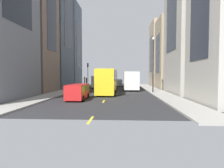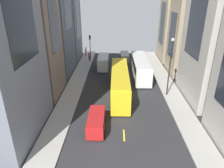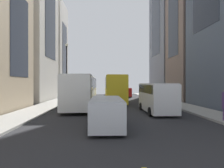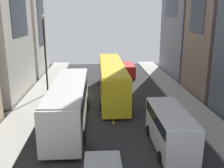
% 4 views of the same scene
% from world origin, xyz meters
% --- Properties ---
extents(ground_plane, '(41.94, 41.94, 0.00)m').
position_xyz_m(ground_plane, '(0.00, 0.00, 0.00)').
color(ground_plane, '#28282B').
extents(sidewalk_west, '(2.79, 44.00, 0.15)m').
position_xyz_m(sidewalk_west, '(-7.57, 0.00, 0.07)').
color(sidewalk_west, '#9E9B93').
rests_on(sidewalk_west, ground).
extents(sidewalk_east, '(2.79, 44.00, 0.15)m').
position_xyz_m(sidewalk_east, '(7.57, 0.00, 0.07)').
color(sidewalk_east, '#9E9B93').
rests_on(sidewalk_east, ground).
extents(lane_stripe_2, '(0.16, 2.00, 0.01)m').
position_xyz_m(lane_stripe_2, '(0.00, -4.20, 0.01)').
color(lane_stripe_2, yellow).
rests_on(lane_stripe_2, ground).
extents(lane_stripe_3, '(0.16, 2.00, 0.01)m').
position_xyz_m(lane_stripe_3, '(0.00, 4.20, 0.01)').
color(lane_stripe_3, yellow).
rests_on(lane_stripe_3, ground).
extents(lane_stripe_4, '(0.16, 2.00, 0.01)m').
position_xyz_m(lane_stripe_4, '(0.00, 12.60, 0.01)').
color(lane_stripe_4, yellow).
rests_on(lane_stripe_4, ground).
extents(lane_stripe_5, '(0.16, 2.00, 0.01)m').
position_xyz_m(lane_stripe_5, '(0.00, 21.00, 0.01)').
color(lane_stripe_5, yellow).
rests_on(lane_stripe_5, ground).
extents(building_west_3, '(10.09, 7.84, 18.77)m').
position_xyz_m(building_west_3, '(-14.16, 13.97, 9.39)').
color(building_west_3, '#B7B2A8').
rests_on(building_west_3, ground).
extents(city_bus_white, '(2.80, 11.74, 3.35)m').
position_xyz_m(city_bus_white, '(-3.53, -4.81, 2.01)').
color(city_bus_white, silver).
rests_on(city_bus_white, ground).
extents(streetcar_yellow, '(2.70, 13.90, 3.59)m').
position_xyz_m(streetcar_yellow, '(0.29, 2.24, 2.12)').
color(streetcar_yellow, yellow).
rests_on(streetcar_yellow, ground).
extents(delivery_van_white, '(2.25, 5.83, 2.58)m').
position_xyz_m(delivery_van_white, '(3.42, -9.11, 1.51)').
color(delivery_van_white, white).
rests_on(delivery_van_white, ground).
extents(car_red_0, '(1.98, 4.72, 1.73)m').
position_xyz_m(car_red_0, '(3.04, 11.41, 1.02)').
color(car_red_0, red).
rests_on(car_red_0, ground).
extents(streetlamp_near, '(0.44, 0.44, 8.37)m').
position_xyz_m(streetlamp_near, '(-6.68, 2.95, 5.17)').
color(streetlamp_near, black).
rests_on(streetlamp_near, ground).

